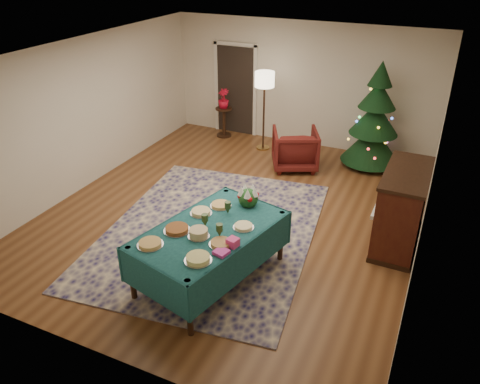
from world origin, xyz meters
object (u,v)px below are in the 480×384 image
at_px(side_table, 224,123).
at_px(buffet_table, 210,239).
at_px(floor_lamp, 265,84).
at_px(piano, 401,209).
at_px(armchair, 295,147).
at_px(christmas_tree, 375,121).
at_px(gift_box, 233,242).
at_px(potted_plant, 224,103).

bearing_deg(side_table, buffet_table, -65.64).
xyz_separation_m(floor_lamp, side_table, (-1.14, 0.32, -1.13)).
relative_size(buffet_table, piano, 1.62).
distance_m(armchair, christmas_tree, 1.67).
distance_m(armchair, floor_lamp, 1.55).
relative_size(floor_lamp, piano, 1.21).
height_order(floor_lamp, piano, floor_lamp).
bearing_deg(christmas_tree, piano, -71.00).
relative_size(armchair, christmas_tree, 0.42).
bearing_deg(floor_lamp, gift_box, -72.38).
xyz_separation_m(gift_box, piano, (1.76, 2.18, -0.27)).
bearing_deg(buffet_table, christmas_tree, 74.85).
height_order(side_table, piano, piano).
bearing_deg(side_table, potted_plant, 0.00).
distance_m(side_table, christmas_tree, 3.55).
xyz_separation_m(buffet_table, floor_lamp, (-1.08, 4.58, 0.81)).
relative_size(side_table, christmas_tree, 0.32).
bearing_deg(piano, floor_lamp, 141.38).
relative_size(floor_lamp, potted_plant, 3.85).
xyz_separation_m(gift_box, potted_plant, (-2.66, 5.12, -0.05)).
height_order(buffet_table, floor_lamp, floor_lamp).
relative_size(gift_box, christmas_tree, 0.06).
bearing_deg(gift_box, floor_lamp, 107.62).
bearing_deg(armchair, buffet_table, 66.81).
bearing_deg(side_table, armchair, -25.06).
bearing_deg(gift_box, piano, 51.15).
relative_size(gift_box, side_table, 0.19).
distance_m(floor_lamp, christmas_tree, 2.40).
bearing_deg(buffet_table, piano, 41.55).
relative_size(buffet_table, side_table, 3.34).
xyz_separation_m(side_table, christmas_tree, (3.48, -0.22, 0.63)).
bearing_deg(piano, buffet_table, -138.45).
bearing_deg(piano, armchair, 139.82).
bearing_deg(potted_plant, christmas_tree, -3.59).
relative_size(side_table, potted_plant, 1.55).
relative_size(armchair, piano, 0.63).
xyz_separation_m(armchair, piano, (2.32, -1.96, 0.15)).
height_order(gift_box, floor_lamp, floor_lamp).
bearing_deg(buffet_table, potted_plant, 114.36).
xyz_separation_m(buffet_table, side_table, (-2.22, 4.89, -0.31)).
bearing_deg(christmas_tree, side_table, 176.41).
bearing_deg(piano, potted_plant, 146.35).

